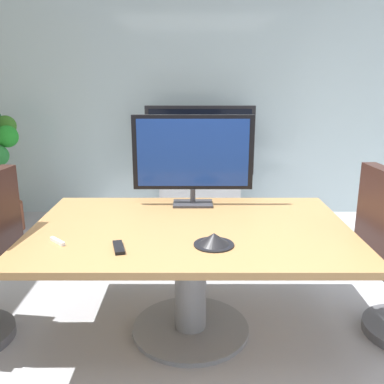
% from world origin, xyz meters
% --- Properties ---
extents(ground_plane, '(6.64, 6.64, 0.00)m').
position_xyz_m(ground_plane, '(0.00, 0.00, 0.00)').
color(ground_plane, '#99999E').
extents(wall_back_glass_partition, '(5.27, 0.10, 2.86)m').
position_xyz_m(wall_back_glass_partition, '(0.00, 2.82, 1.43)').
color(wall_back_glass_partition, '#9EB2B7').
rests_on(wall_back_glass_partition, ground).
extents(conference_table, '(1.94, 1.27, 0.72)m').
position_xyz_m(conference_table, '(-0.03, 0.25, 0.55)').
color(conference_table, olive).
rests_on(conference_table, ground).
extents(tv_monitor, '(0.84, 0.18, 0.64)m').
position_xyz_m(tv_monitor, '(-0.02, 0.71, 1.08)').
color(tv_monitor, '#333338').
rests_on(tv_monitor, conference_table).
extents(wall_display_unit, '(1.20, 0.36, 1.31)m').
position_xyz_m(wall_display_unit, '(0.07, 2.46, 0.44)').
color(wall_display_unit, '#B7BABC').
rests_on(wall_display_unit, ground).
extents(potted_plant, '(0.48, 0.48, 1.31)m').
position_xyz_m(potted_plant, '(-2.04, 2.14, 0.76)').
color(potted_plant, brown).
rests_on(potted_plant, ground).
extents(conference_phone, '(0.22, 0.22, 0.07)m').
position_xyz_m(conference_phone, '(0.10, -0.05, 0.75)').
color(conference_phone, black).
rests_on(conference_phone, conference_table).
extents(remote_control, '(0.09, 0.18, 0.02)m').
position_xyz_m(remote_control, '(-0.41, -0.10, 0.73)').
color(remote_control, black).
rests_on(remote_control, conference_table).
extents(whiteboard_marker, '(0.11, 0.11, 0.02)m').
position_xyz_m(whiteboard_marker, '(-0.76, -0.02, 0.73)').
color(whiteboard_marker, silver).
rests_on(whiteboard_marker, conference_table).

